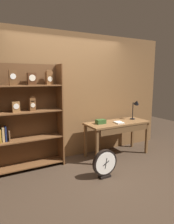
% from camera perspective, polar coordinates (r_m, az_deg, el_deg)
% --- Properties ---
extents(ground_plane, '(10.00, 10.00, 0.00)m').
position_cam_1_polar(ground_plane, '(3.48, 4.26, -19.38)').
color(ground_plane, '#3D2D21').
extents(back_wood_panel, '(4.80, 0.05, 2.60)m').
position_cam_1_polar(back_wood_panel, '(4.21, -5.21, 4.38)').
color(back_wood_panel, brown).
rests_on(back_wood_panel, ground).
extents(bookshelf, '(1.36, 0.33, 1.94)m').
position_cam_1_polar(bookshelf, '(3.80, -17.71, -1.17)').
color(bookshelf, brown).
rests_on(bookshelf, ground).
extents(workbench, '(1.40, 0.58, 0.74)m').
position_cam_1_polar(workbench, '(4.39, 8.75, -4.00)').
color(workbench, brown).
rests_on(workbench, ground).
extents(desk_lamp, '(0.20, 0.20, 0.46)m').
position_cam_1_polar(desk_lamp, '(4.68, 13.65, 1.81)').
color(desk_lamp, black).
rests_on(desk_lamp, workbench).
extents(toolbox_small, '(0.20, 0.13, 0.09)m').
position_cam_1_polar(toolbox_small, '(4.18, 3.90, -2.74)').
color(toolbox_small, '#2D5123').
rests_on(toolbox_small, workbench).
extents(open_repair_manual, '(0.19, 0.24, 0.02)m').
position_cam_1_polar(open_repair_manual, '(4.29, 9.03, -2.96)').
color(open_repair_manual, silver).
rests_on(open_repair_manual, workbench).
extents(round_clock_large, '(0.45, 0.11, 0.49)m').
position_cam_1_polar(round_clock_large, '(3.54, 5.08, -14.34)').
color(round_clock_large, black).
rests_on(round_clock_large, ground).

